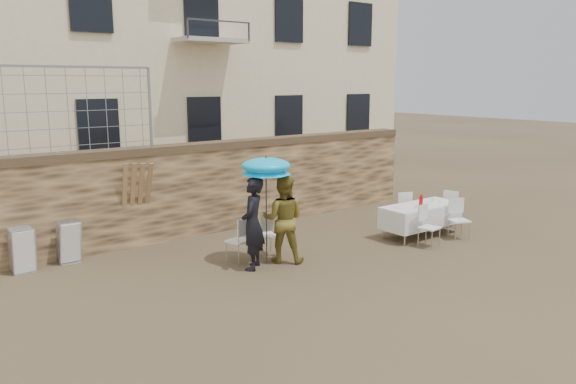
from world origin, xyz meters
TOP-DOWN VIEW (x-y plane):
  - ground at (0.00, 0.00)m, footprint 80.00×80.00m
  - stone_wall at (0.00, 5.00)m, footprint 13.00×0.50m
  - chain_link_fence at (-3.00, 5.00)m, footprint 3.20×0.06m
  - man_suit at (-0.68, 1.93)m, footprint 0.80×0.80m
  - woman_dress at (0.07, 1.93)m, footprint 1.12×1.11m
  - umbrella at (-0.28, 2.03)m, footprint 1.04×1.04m
  - couple_chair_left at (-0.68, 2.48)m, footprint 0.58×0.58m
  - couple_chair_right at (0.02, 2.48)m, footprint 0.57×0.57m
  - banquet_table at (3.93, 1.52)m, footprint 2.10×0.85m
  - soda_bottle at (3.73, 1.37)m, footprint 0.09×0.09m
  - table_chair_front_left at (3.33, 0.77)m, footprint 0.56×0.56m
  - table_chair_front_right at (4.43, 0.77)m, footprint 0.63×0.63m
  - table_chair_back at (4.13, 2.32)m, footprint 0.61×0.61m
  - table_chair_side at (5.33, 1.62)m, footprint 0.57×0.57m
  - chair_stack_left at (-4.42, 4.69)m, footprint 0.46×0.55m
  - chair_stack_right at (-3.52, 4.69)m, footprint 0.46×0.47m
  - wood_planks at (-1.92, 4.76)m, footprint 0.70×0.20m

SIDE VIEW (x-z plane):
  - ground at x=0.00m, z-range 0.00..0.00m
  - chair_stack_left at x=-4.42m, z-range 0.00..0.92m
  - chair_stack_right at x=-3.52m, z-range 0.00..0.92m
  - couple_chair_left at x=-0.68m, z-range 0.00..0.96m
  - couple_chair_right at x=0.02m, z-range 0.00..0.96m
  - table_chair_front_left at x=3.33m, z-range 0.00..0.96m
  - table_chair_front_right at x=4.43m, z-range 0.00..0.96m
  - table_chair_back at x=4.13m, z-range 0.00..0.96m
  - table_chair_side at x=5.33m, z-range 0.00..0.96m
  - banquet_table at x=3.93m, z-range 0.34..1.12m
  - soda_bottle at x=3.73m, z-range 0.77..1.04m
  - woman_dress at x=0.07m, z-range 0.00..1.82m
  - man_suit at x=-0.68m, z-range 0.00..1.87m
  - wood_planks at x=-1.92m, z-range 0.00..2.00m
  - stone_wall at x=0.00m, z-range 0.00..2.20m
  - umbrella at x=-0.28m, z-range 0.93..3.03m
  - chain_link_fence at x=-3.00m, z-range 2.20..4.00m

